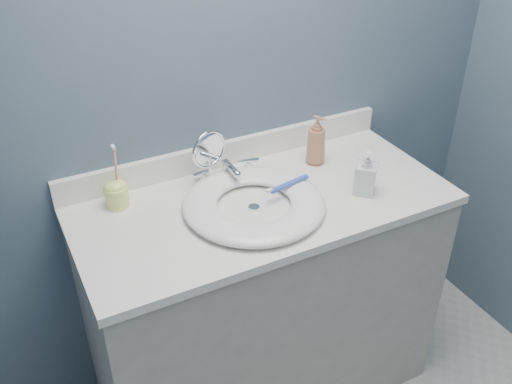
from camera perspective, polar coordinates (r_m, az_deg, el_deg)
back_wall at (r=1.91m, az=-3.10°, el=11.37°), size 2.20×0.02×2.40m
vanity_cabinet at (r=2.12m, az=0.67°, el=-11.06°), size 1.20×0.55×0.85m
countertop at (r=1.85m, az=0.76°, el=-1.18°), size 1.22×0.57×0.03m
backsplash at (r=2.02m, az=-2.73°, el=3.97°), size 1.22×0.02×0.09m
basin at (r=1.78m, az=-0.20°, el=-1.16°), size 0.45×0.45×0.04m
drain at (r=1.79m, az=-0.20°, el=-1.56°), size 0.04×0.04×0.01m
faucet at (r=1.93m, az=-2.86°, el=1.96°), size 0.25×0.13×0.07m
makeup_mirror at (r=1.87m, az=-4.70°, el=3.64°), size 0.13×0.08×0.20m
soap_bottle_amber at (r=2.01m, az=6.05°, el=5.19°), size 0.09×0.09×0.18m
soap_bottle_clear at (r=1.87m, az=10.95°, el=1.93°), size 0.10×0.10×0.15m
toothbrush_holder at (r=1.83m, az=-13.81°, el=-0.06°), size 0.08×0.08×0.22m
toothbrush_lying at (r=1.83m, az=3.19°, el=0.75°), size 0.17×0.05×0.02m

